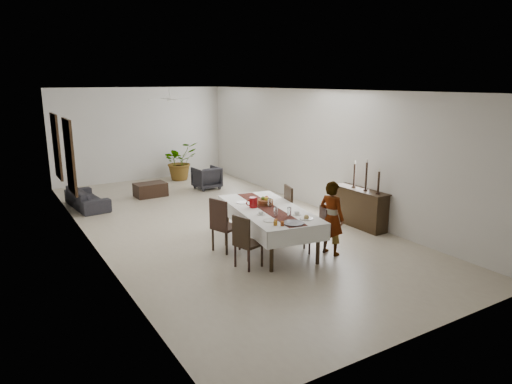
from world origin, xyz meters
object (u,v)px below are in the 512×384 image
at_px(dining_table_top, 268,210).
at_px(sideboard_body, 360,208).
at_px(woman, 332,218).
at_px(red_pitcher, 253,202).
at_px(sofa, 87,198).

relative_size(dining_table_top, sideboard_body, 1.79).
bearing_deg(woman, red_pitcher, 26.25).
relative_size(red_pitcher, sideboard_body, 0.15).
distance_m(red_pitcher, sideboard_body, 2.91).
height_order(dining_table_top, sideboard_body, sideboard_body).
xyz_separation_m(sideboard_body, sofa, (-5.24, 5.15, -0.17)).
relative_size(dining_table_top, sofa, 1.42).
distance_m(woman, sideboard_body, 2.07).
bearing_deg(woman, dining_table_top, 24.18).
xyz_separation_m(dining_table_top, red_pitcher, (-0.24, 0.21, 0.15)).
bearing_deg(sofa, sideboard_body, -140.03).
xyz_separation_m(woman, sofa, (-3.47, 6.18, -0.48)).
xyz_separation_m(dining_table_top, sideboard_body, (2.61, 0.01, -0.35)).
xyz_separation_m(woman, sideboard_body, (1.77, 1.03, -0.31)).
distance_m(dining_table_top, sofa, 5.81).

